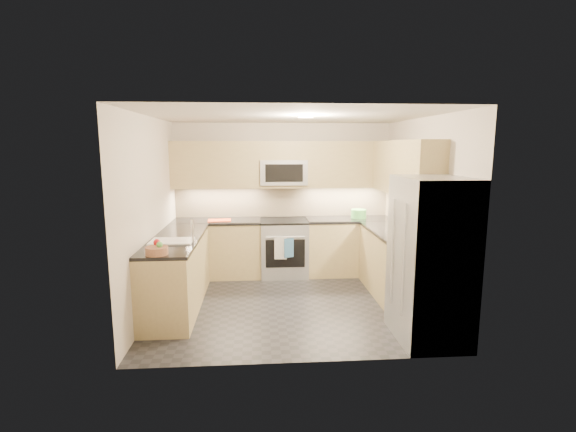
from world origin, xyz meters
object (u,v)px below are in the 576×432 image
Objects in this scene: cutting_board at (219,220)px; fruit_basket at (157,251)px; microwave at (283,172)px; utensil_bowl at (359,214)px; gas_range at (284,248)px; refrigerator at (431,260)px.

cutting_board is 2.15m from fruit_basket.
fruit_basket is (-0.50, -2.09, 0.04)m from cutting_board.
microwave is 3.02× the size of utensil_bowl.
refrigerator is (1.45, -2.43, 0.45)m from gas_range.
utensil_bowl reaches higher than gas_range.
fruit_basket is (-2.99, 0.28, 0.08)m from refrigerator.
microwave is at bearing 90.00° from gas_range.
utensil_bowl is 2.29m from cutting_board.
fruit_basket reaches higher than gas_range.
refrigerator is 2.48m from utensil_bowl.
cutting_board is (-2.29, -0.10, -0.07)m from utensil_bowl.
fruit_basket is (-1.54, -2.14, 0.53)m from gas_range.
cutting_board is at bearing -177.09° from gas_range.
gas_range is 1.25m from microwave.
refrigerator is at bearing -5.37° from fruit_basket.
refrigerator is at bearing -59.12° from gas_range.
utensil_bowl is 1.02× the size of fruit_basket.
refrigerator is 7.15× the size of utensil_bowl.
microwave is 1.30m from cutting_board.
utensil_bowl is 0.69× the size of cutting_board.
microwave reaches higher than refrigerator.
cutting_board is at bearing 136.40° from refrigerator.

